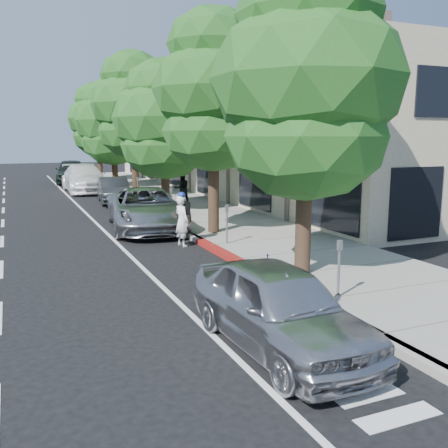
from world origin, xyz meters
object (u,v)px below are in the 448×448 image
street_tree_4 (113,122)px  dark_sedan (114,190)px  street_tree_3 (133,106)px  silver_suv (146,209)px  white_pickup (85,179)px  dark_suv_far (71,171)px  street_tree_2 (164,120)px  cyclist (182,221)px  pedestrian (182,188)px  bicycle (245,279)px  near_car_a (279,307)px  street_tree_0 (307,84)px  street_tree_1 (213,93)px  street_tree_5 (98,120)px

street_tree_4 → dark_sedan: 8.57m
street_tree_3 → silver_suv: street_tree_3 is taller
street_tree_4 → white_pickup: 4.43m
dark_suv_far → street_tree_2: bearing=-75.4°
cyclist → pedestrian: (2.86, 8.51, 0.15)m
cyclist → bicycle: (-0.50, -5.83, -0.34)m
street_tree_2 → cyclist: street_tree_2 is taller
near_car_a → street_tree_0: bearing=50.7°
street_tree_3 → silver_suv: size_ratio=1.44×
white_pickup → silver_suv: bearing=-89.7°
silver_suv → pedestrian: bearing=65.7°
street_tree_1 → street_tree_2: (-0.00, 6.00, -0.75)m
silver_suv → dark_suv_far: 21.34m
street_tree_5 → pedestrian: size_ratio=4.67×
bicycle → street_tree_4: bearing=20.0°
street_tree_2 → street_tree_3: size_ratio=0.85×
dark_suv_far → pedestrian: size_ratio=3.25×
street_tree_1 → cyclist: bearing=-143.9°
silver_suv → dark_suv_far: dark_suv_far is taller
dark_sedan → dark_suv_far: bearing=98.3°
street_tree_4 → street_tree_2: bearing=-90.0°
street_tree_2 → street_tree_0: bearing=-90.0°
dark_sedan → silver_suv: bearing=-87.3°
near_car_a → bicycle: bearing=75.5°
white_pickup → pedestrian: 10.10m
street_tree_3 → dark_suv_far: 12.53m
street_tree_4 → bicycle: (-2.10, -25.00, -4.03)m
street_tree_4 → street_tree_5: (-0.00, 6.00, 0.31)m
street_tree_0 → cyclist: (-1.60, 4.83, -3.98)m
silver_suv → white_pickup: 14.63m
bicycle → near_car_a: bearing=-167.7°
street_tree_1 → near_car_a: street_tree_1 is taller
cyclist → silver_suv: size_ratio=0.29×
street_tree_4 → bicycle: 25.41m
dark_suv_far → street_tree_0: bearing=-78.4°
dark_sedan → pedestrian: bearing=-42.9°
street_tree_4 → cyclist: (-1.60, -19.17, -3.69)m
cyclist → dark_suv_far: bearing=-13.5°
street_tree_1 → pedestrian: 8.49m
dark_suv_far → near_car_a: dark_suv_far is taller
dark_sedan → street_tree_4: bearing=83.4°
near_car_a → cyclist: bearing=80.7°
street_tree_4 → white_pickup: size_ratio=1.25×
street_tree_3 → pedestrian: 6.44m
street_tree_0 → street_tree_4: 24.00m
street_tree_4 → street_tree_5: size_ratio=0.97×
street_tree_1 → cyclist: (-1.60, -1.17, -4.22)m
street_tree_3 → silver_suv: bearing=-101.1°
street_tree_1 → street_tree_3: bearing=90.0°
near_car_a → pedestrian: pedestrian is taller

